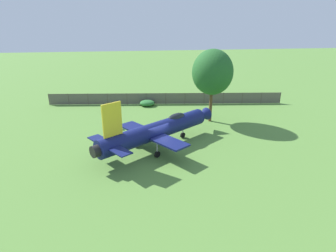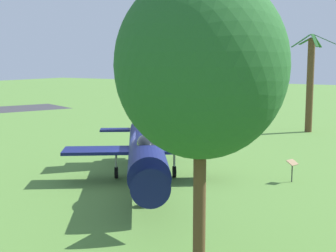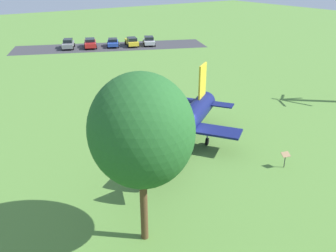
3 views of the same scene
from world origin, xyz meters
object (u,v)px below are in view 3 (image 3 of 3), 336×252
at_px(parked_car_blue, 113,42).
at_px(display_jet, 182,128).
at_px(info_plaque, 285,157).
at_px(parked_car_gray, 68,44).
at_px(parked_car_yellow, 132,41).
at_px(parked_car_silver, 149,41).
at_px(parked_car_red, 90,43).
at_px(shade_tree, 141,131).

bearing_deg(parked_car_blue, display_jet, 6.97).
bearing_deg(info_plaque, parked_car_blue, 169.14).
relative_size(display_jet, parked_car_gray, 2.76).
relative_size(parked_car_yellow, parked_car_blue, 1.08).
height_order(parked_car_yellow, parked_car_gray, parked_car_gray).
height_order(parked_car_blue, parked_car_gray, parked_car_gray).
bearing_deg(parked_car_yellow, parked_car_silver, -90.46).
bearing_deg(parked_car_gray, info_plaque, 22.69).
xyz_separation_m(display_jet, parked_car_gray, (-41.66, 5.95, -1.08)).
bearing_deg(parked_car_red, parked_car_silver, 89.16).
bearing_deg(parked_car_red, shade_tree, 1.87).
relative_size(shade_tree, parked_car_gray, 1.86).
xyz_separation_m(shade_tree, parked_car_yellow, (-44.01, 23.28, -5.27)).
relative_size(display_jet, shade_tree, 1.48).
height_order(display_jet, parked_car_silver, display_jet).
bearing_deg(shade_tree, display_jet, 132.86).
distance_m(parked_car_yellow, parked_car_red, 7.26).
xyz_separation_m(shade_tree, parked_car_gray, (-48.35, 13.15, -5.27)).
bearing_deg(parked_car_silver, parked_car_yellow, -82.82).
bearing_deg(parked_car_gray, parked_car_blue, 92.20).
distance_m(display_jet, parked_car_gray, 42.10).
relative_size(display_jet, parked_car_blue, 2.92).
bearing_deg(parked_car_gray, shade_tree, 9.26).
distance_m(parked_car_yellow, parked_car_blue, 3.34).
bearing_deg(display_jet, parked_car_blue, -143.49).
xyz_separation_m(shade_tree, parked_car_silver, (-43.00, 26.25, -5.30)).
relative_size(parked_car_silver, parked_car_yellow, 0.92).
xyz_separation_m(shade_tree, parked_car_blue, (-45.44, 20.25, -5.35)).
xyz_separation_m(parked_car_silver, parked_car_yellow, (-1.02, -2.97, 0.02)).
relative_size(info_plaque, parked_car_red, 0.22).
distance_m(parked_car_red, parked_car_gray, 3.75).
distance_m(shade_tree, parked_car_silver, 50.65).
xyz_separation_m(parked_car_red, parked_car_gray, (-1.43, -3.47, 0.02)).
distance_m(parked_car_yellow, parked_car_gray, 11.02).
relative_size(info_plaque, parked_car_yellow, 0.24).
bearing_deg(parked_car_gray, parked_car_yellow, 91.29).
bearing_deg(parked_car_blue, parked_car_red, -86.66).
height_order(shade_tree, parked_car_red, shade_tree).
relative_size(parked_car_red, parked_car_gray, 1.09).
distance_m(info_plaque, parked_car_blue, 45.58).
bearing_deg(parked_car_yellow, parked_car_blue, 83.19).
bearing_deg(shade_tree, info_plaque, 93.31).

